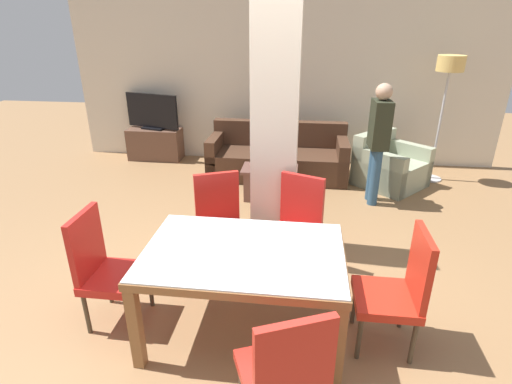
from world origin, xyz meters
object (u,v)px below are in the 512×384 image
(dining_chair_near_right, at_px, (286,373))
(bottle, at_px, (282,161))
(coffee_table, at_px, (270,183))
(dining_chair_far_right, at_px, (296,224))
(sofa, at_px, (278,158))
(floor_lamp, at_px, (449,75))
(tv_screen, at_px, (152,112))
(dining_chair_head_left, at_px, (104,266))
(standing_person, at_px, (378,137))
(dining_chair_head_right, at_px, (399,288))
(tv_stand, at_px, (155,144))
(armchair, at_px, (389,167))
(dining_chair_far_left, at_px, (220,221))
(dining_table, at_px, (244,267))

(dining_chair_near_right, distance_m, bottle, 3.54)
(coffee_table, height_order, bottle, bottle)
(dining_chair_far_right, distance_m, sofa, 2.66)
(dining_chair_near_right, height_order, bottle, dining_chair_near_right)
(floor_lamp, bearing_deg, tv_screen, 174.80)
(dining_chair_head_left, distance_m, standing_person, 3.68)
(dining_chair_head_left, distance_m, tv_screen, 4.27)
(sofa, height_order, standing_person, standing_person)
(dining_chair_head_right, relative_size, tv_stand, 1.05)
(bottle, bearing_deg, coffee_table, -164.44)
(dining_chair_head_right, xyz_separation_m, bottle, (-1.03, 2.67, 0.03))
(bottle, bearing_deg, dining_chair_head_left, -114.98)
(floor_lamp, bearing_deg, dining_chair_far_right, -126.41)
(armchair, relative_size, tv_stand, 1.30)
(dining_chair_head_right, xyz_separation_m, coffee_table, (-1.20, 2.62, -0.28))
(dining_chair_far_left, relative_size, standing_person, 0.61)
(sofa, bearing_deg, dining_chair_head_left, 72.40)
(bottle, bearing_deg, armchair, 23.59)
(dining_chair_far_right, relative_size, dining_chair_head_left, 1.00)
(dining_chair_head_left, xyz_separation_m, floor_lamp, (3.54, 3.68, 1.07))
(dining_chair_near_right, distance_m, dining_chair_head_left, 1.73)
(sofa, bearing_deg, standing_person, 147.95)
(dining_table, bearing_deg, armchair, 63.23)
(coffee_table, relative_size, floor_lamp, 0.41)
(tv_screen, relative_size, standing_person, 0.61)
(dining_chair_far_left, distance_m, dining_chair_near_right, 1.89)
(armchair, height_order, bottle, armchair)
(dining_chair_head_right, relative_size, armchair, 0.81)
(tv_stand, bearing_deg, coffee_table, -34.04)
(coffee_table, xyz_separation_m, floor_lamp, (2.46, 1.06, 1.36))
(armchair, height_order, tv_stand, armchair)
(dining_chair_near_right, bearing_deg, dining_chair_head_left, 126.81)
(bottle, bearing_deg, tv_screen, 148.64)
(tv_stand, bearing_deg, dining_chair_near_right, -62.30)
(tv_stand, relative_size, floor_lamp, 0.50)
(dining_chair_near_right, bearing_deg, dining_chair_head_right, 25.00)
(dining_chair_far_right, xyz_separation_m, dining_chair_near_right, (0.00, -1.78, 0.00))
(dining_chair_far_left, relative_size, bottle, 4.03)
(dining_table, bearing_deg, tv_stand, 118.64)
(dining_table, height_order, armchair, armchair)
(dining_chair_head_right, bearing_deg, dining_chair_near_right, 138.06)
(dining_table, relative_size, dining_chair_head_left, 1.54)
(dining_chair_near_right, xyz_separation_m, armchair, (1.32, 4.22, -0.24))
(dining_chair_far_left, xyz_separation_m, tv_screen, (-1.87, 3.23, 0.33))
(dining_table, distance_m, sofa, 3.55)
(dining_chair_near_right, height_order, standing_person, standing_person)
(sofa, height_order, tv_screen, tv_screen)
(dining_chair_head_left, relative_size, standing_person, 0.61)
(tv_screen, height_order, standing_person, standing_person)
(floor_lamp, bearing_deg, standing_person, -136.53)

